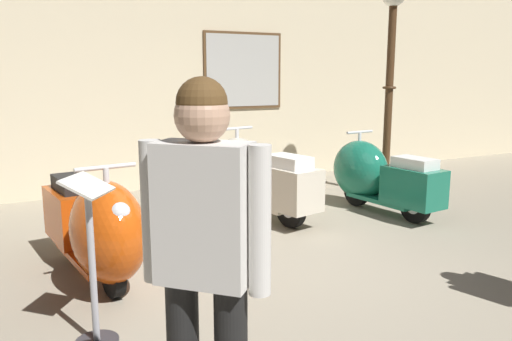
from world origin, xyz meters
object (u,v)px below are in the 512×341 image
object	(u,v)px
scooter_0	(97,228)
info_stanchion	(93,276)
scooter_2	(375,176)
visitor_1	(205,250)
scooter_1	(253,176)
lamppost	(390,68)

from	to	relation	value
scooter_0	info_stanchion	world-z (taller)	info_stanchion
scooter_0	scooter_2	distance (m)	3.65
scooter_2	info_stanchion	bearing A→B (deg)	108.76
info_stanchion	scooter_2	bearing A→B (deg)	25.63
visitor_1	scooter_1	bearing A→B (deg)	15.21
scooter_0	scooter_1	world-z (taller)	scooter_1
visitor_1	info_stanchion	xyz separation A→B (m)	(-0.29, 1.25, -0.53)
visitor_1	info_stanchion	size ratio (longest dim) A/B	1.54
scooter_1	scooter_2	size ratio (longest dim) A/B	1.08
scooter_2	info_stanchion	distance (m)	4.17
scooter_0	visitor_1	distance (m)	2.32
lamppost	scooter_1	bearing A→B (deg)	-176.39
info_stanchion	scooter_1	bearing A→B (deg)	45.67
scooter_0	lamppost	distance (m)	4.75
scooter_1	lamppost	distance (m)	2.60
scooter_2	info_stanchion	xyz separation A→B (m)	(-3.76, -1.80, 0.00)
visitor_1	lamppost	bearing A→B (deg)	-4.30
scooter_1	lamppost	size ratio (longest dim) A/B	0.61
visitor_1	scooter_0	bearing A→B (deg)	46.60
scooter_0	info_stanchion	distance (m)	1.03
scooter_1	scooter_0	bearing A→B (deg)	109.86
scooter_1	info_stanchion	xyz separation A→B (m)	(-2.28, -2.33, -0.03)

